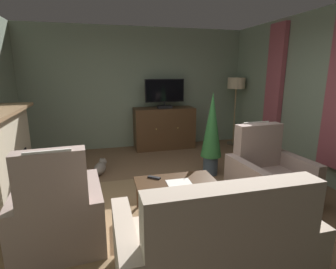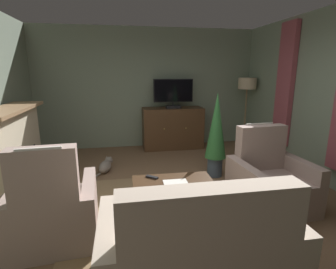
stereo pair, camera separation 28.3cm
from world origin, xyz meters
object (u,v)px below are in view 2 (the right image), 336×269
object	(u,v)px
television	(173,93)
floor_lamp	(247,89)
tv_cabinet	(173,129)
cat	(106,166)
coffee_table	(173,184)
armchair_by_fireplace	(270,183)
potted_plant_leafy_by_curtain	(216,131)
tv_remote	(152,177)
sofa_floral	(197,252)
folded_newspaper	(176,183)
armchair_facing_sofa	(54,211)
fireplace	(14,152)

from	to	relation	value
television	floor_lamp	distance (m)	1.73
tv_cabinet	cat	bearing A→B (deg)	-139.63
tv_cabinet	coffee_table	size ratio (longest dim) A/B	1.35
armchair_by_fireplace	television	bearing A→B (deg)	103.91
potted_plant_leafy_by_curtain	television	bearing A→B (deg)	102.17
armchair_by_fireplace	cat	distance (m)	2.80
tv_remote	sofa_floral	xyz separation A→B (m)	(0.20, -1.39, -0.10)
folded_newspaper	sofa_floral	xyz separation A→B (m)	(-0.07, -1.17, -0.09)
coffee_table	sofa_floral	size ratio (longest dim) A/B	0.65
tv_remote	armchair_facing_sofa	distance (m)	1.21
tv_cabinet	folded_newspaper	bearing A→B (deg)	-100.58
coffee_table	armchair_facing_sofa	world-z (taller)	armchair_facing_sofa
television	sofa_floral	world-z (taller)	television
tv_remote	potted_plant_leafy_by_curtain	size ratio (longest dim) A/B	0.12
tv_remote	cat	world-z (taller)	tv_remote
television	floor_lamp	xyz separation A→B (m)	(1.73, -0.10, 0.07)
fireplace	cat	world-z (taller)	fireplace
armchair_by_fireplace	tv_remote	bearing A→B (deg)	171.80
tv_cabinet	folded_newspaper	size ratio (longest dim) A/B	4.61
tv_remote	armchair_facing_sofa	bearing A→B (deg)	63.54
cat	potted_plant_leafy_by_curtain	bearing A→B (deg)	-16.37
television	sofa_floral	xyz separation A→B (m)	(-0.62, -4.08, -0.96)
folded_newspaper	potted_plant_leafy_by_curtain	distance (m)	1.52
fireplace	floor_lamp	xyz separation A→B (m)	(4.52, 1.62, 0.77)
folded_newspaper	sofa_floral	world-z (taller)	sofa_floral
fireplace	floor_lamp	distance (m)	4.86
coffee_table	armchair_by_fireplace	world-z (taller)	armchair_by_fireplace
television	sofa_floral	size ratio (longest dim) A/B	0.57
sofa_floral	potted_plant_leafy_by_curtain	world-z (taller)	potted_plant_leafy_by_curtain
folded_newspaper	tv_cabinet	bearing A→B (deg)	80.68
tv_remote	sofa_floral	distance (m)	1.40
tv_cabinet	cat	size ratio (longest dim) A/B	1.94
television	armchair_by_fireplace	world-z (taller)	television
tv_remote	potted_plant_leafy_by_curtain	xyz separation A→B (m)	(1.20, 0.92, 0.36)
tv_remote	floor_lamp	distance (m)	3.75
folded_newspaper	cat	xyz separation A→B (m)	(-0.94, 1.69, -0.33)
fireplace	sofa_floral	xyz separation A→B (m)	(2.18, -2.36, -0.26)
fireplace	folded_newspaper	size ratio (longest dim) A/B	5.99
armchair_facing_sofa	armchair_by_fireplace	xyz separation A→B (m)	(2.64, 0.27, -0.00)
fireplace	sofa_floral	distance (m)	3.22
fireplace	armchair_by_fireplace	bearing A→B (deg)	-18.84
armchair_facing_sofa	floor_lamp	world-z (taller)	floor_lamp
television	folded_newspaper	world-z (taller)	television
fireplace	cat	xyz separation A→B (m)	(1.30, 0.50, -0.49)
armchair_facing_sofa	tv_remote	bearing A→B (deg)	24.33
armchair_by_fireplace	armchair_facing_sofa	bearing A→B (deg)	-174.08
cat	fireplace	bearing A→B (deg)	-159.19
coffee_table	tv_remote	xyz separation A→B (m)	(-0.25, 0.14, 0.06)
floor_lamp	fireplace	bearing A→B (deg)	-160.33
tv_cabinet	fireplace	bearing A→B (deg)	-147.74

